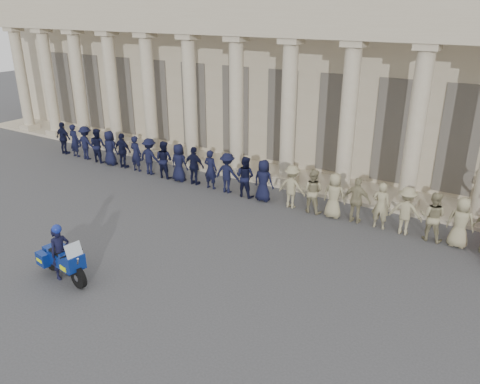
# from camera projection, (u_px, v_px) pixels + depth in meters

# --- Properties ---
(ground) EXTENTS (90.00, 90.00, 0.00)m
(ground) POSITION_uv_depth(u_px,v_px,m) (139.00, 252.00, 15.25)
(ground) COLOR #3D3D3F
(ground) RESTS_ON ground
(building) EXTENTS (40.00, 12.50, 9.00)m
(building) POSITION_uv_depth(u_px,v_px,m) (324.00, 64.00, 25.17)
(building) COLOR tan
(building) RESTS_ON ground
(officer_rank) EXTENTS (22.28, 0.66, 1.74)m
(officer_rank) POSITION_uv_depth(u_px,v_px,m) (229.00, 173.00, 19.78)
(officer_rank) COLOR black
(officer_rank) RESTS_ON ground
(motorcycle) EXTENTS (2.16, 0.98, 1.39)m
(motorcycle) POSITION_uv_depth(u_px,v_px,m) (64.00, 260.00, 13.57)
(motorcycle) COLOR black
(motorcycle) RESTS_ON ground
(rider) EXTENTS (0.48, 0.65, 1.71)m
(rider) POSITION_uv_depth(u_px,v_px,m) (60.00, 251.00, 13.54)
(rider) COLOR black
(rider) RESTS_ON ground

